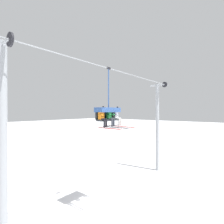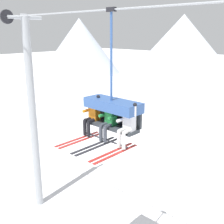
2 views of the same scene
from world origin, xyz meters
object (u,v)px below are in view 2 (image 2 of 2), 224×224
Objects in this scene: skier_green at (108,120)px; skier_white at (127,125)px; skier_orange at (92,115)px; lift_tower_near at (32,113)px; chairlift_chair at (113,108)px.

skier_white is (0.72, 0.01, 0.02)m from skier_green.
lift_tower_near is at bearing 169.71° from skier_orange.
chairlift_chair is 2.19× the size of skier_white.
lift_tower_near is 6.03m from chairlift_chair.
skier_orange is 1.00× the size of skier_white.
skier_green is at bearing -9.12° from lift_tower_near.
chairlift_chair is at bearing 16.69° from skier_orange.
skier_white is at bearing -8.07° from lift_tower_near.
skier_green is 0.72m from skier_white.
skier_white is (1.43, 0.00, 0.00)m from skier_orange.
chairlift_chair is 0.81m from skier_orange.
skier_white reaches higher than skier_green.
chairlift_chair is 2.19× the size of skier_orange.
skier_orange is 0.71m from skier_green.
lift_tower_near is 5.30m from skier_orange.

